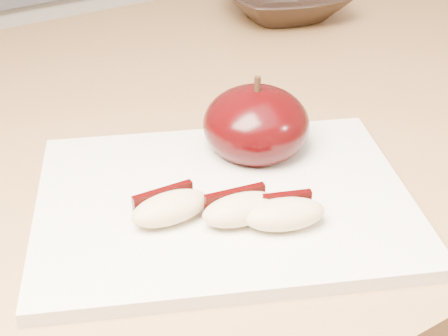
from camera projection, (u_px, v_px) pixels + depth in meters
cutting_board at (224, 201)px, 0.48m from camera, size 0.34×0.30×0.01m
apple_half at (256, 124)px, 0.52m from camera, size 0.11×0.11×0.07m
apple_wedge_a at (169, 207)px, 0.44m from camera, size 0.06×0.03×0.02m
apple_wedge_b at (241, 208)px, 0.44m from camera, size 0.06×0.04×0.02m
apple_wedge_c at (284, 213)px, 0.44m from camera, size 0.06×0.05×0.02m
bowl at (284, 1)px, 0.83m from camera, size 0.20×0.20×0.04m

